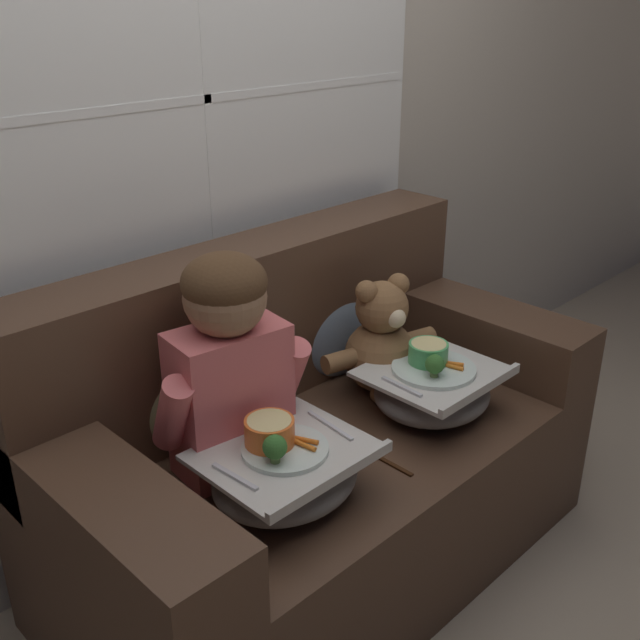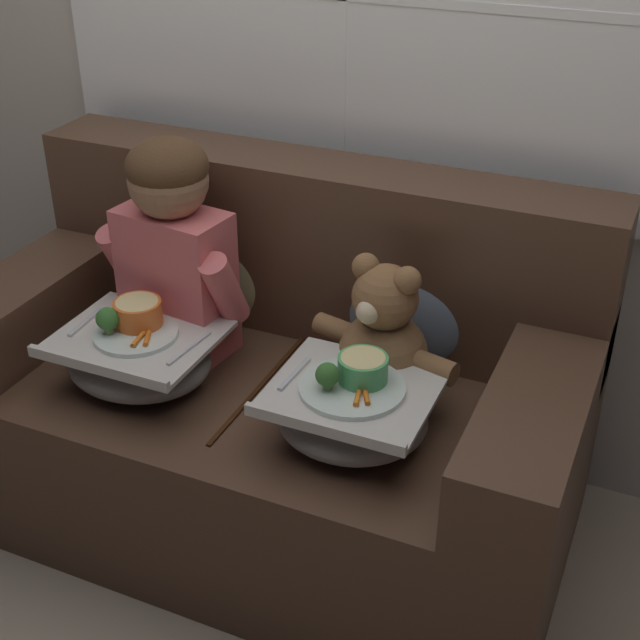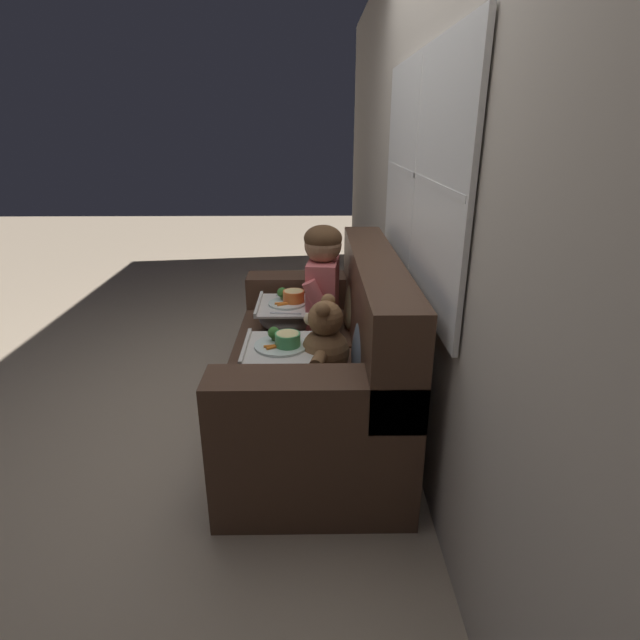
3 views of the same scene
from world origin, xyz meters
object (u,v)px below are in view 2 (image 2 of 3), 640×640
(throw_pillow_behind_child, at_px, (212,260))
(lap_tray_teddy, at_px, (352,411))
(teddy_bear, at_px, (382,340))
(couch, at_px, (280,402))
(child_figure, at_px, (173,238))
(lap_tray_child, at_px, (138,355))
(throw_pillow_behind_teddy, at_px, (408,301))

(throw_pillow_behind_child, distance_m, lap_tray_teddy, 0.71)
(teddy_bear, height_order, lap_tray_teddy, teddy_bear)
(couch, xyz_separation_m, lap_tray_teddy, (0.29, -0.21, 0.20))
(throw_pillow_behind_child, bearing_deg, lap_tray_teddy, -33.55)
(child_figure, distance_m, lap_tray_child, 0.32)
(throw_pillow_behind_child, distance_m, child_figure, 0.24)
(throw_pillow_behind_child, height_order, throw_pillow_behind_teddy, throw_pillow_behind_child)
(throw_pillow_behind_teddy, relative_size, lap_tray_child, 0.95)
(lap_tray_child, bearing_deg, teddy_bear, 18.70)
(child_figure, bearing_deg, lap_tray_child, -90.36)
(child_figure, bearing_deg, lap_tray_teddy, -19.10)
(lap_tray_child, distance_m, lap_tray_teddy, 0.59)
(child_figure, distance_m, lap_tray_teddy, 0.67)
(teddy_bear, height_order, lap_tray_child, teddy_bear)
(throw_pillow_behind_child, bearing_deg, lap_tray_child, -90.21)
(couch, bearing_deg, throw_pillow_behind_teddy, 31.39)
(couch, distance_m, throw_pillow_behind_child, 0.45)
(teddy_bear, xyz_separation_m, lap_tray_teddy, (0.00, -0.20, -0.08))
(child_figure, xyz_separation_m, lap_tray_teddy, (0.59, -0.20, -0.24))
(couch, bearing_deg, lap_tray_teddy, -35.61)
(throw_pillow_behind_child, relative_size, lap_tray_child, 0.96)
(lap_tray_child, bearing_deg, throw_pillow_behind_teddy, 33.45)
(throw_pillow_behind_teddy, xyz_separation_m, lap_tray_child, (-0.59, -0.39, -0.09))
(throw_pillow_behind_child, relative_size, child_figure, 0.65)
(throw_pillow_behind_teddy, distance_m, lap_tray_teddy, 0.40)
(child_figure, xyz_separation_m, lap_tray_child, (-0.00, -0.20, -0.24))
(child_figure, distance_m, teddy_bear, 0.61)
(couch, distance_m, lap_tray_child, 0.41)
(throw_pillow_behind_teddy, bearing_deg, lap_tray_child, -146.55)
(throw_pillow_behind_child, xyz_separation_m, lap_tray_teddy, (0.59, -0.39, -0.09))
(couch, relative_size, teddy_bear, 3.99)
(couch, xyz_separation_m, throw_pillow_behind_teddy, (0.29, 0.18, 0.29))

